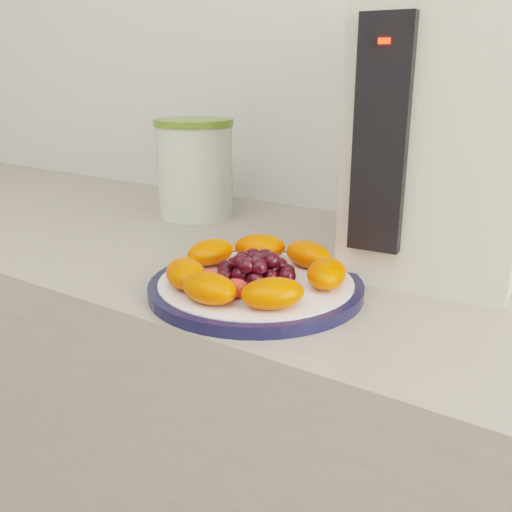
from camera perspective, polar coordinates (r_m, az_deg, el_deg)
The scene contains 8 objects.
plate_rim at distance 0.74m, azimuth -0.00°, elevation -3.15°, with size 0.28×0.28×0.01m, color black.
plate_face at distance 0.73m, azimuth -0.00°, elevation -3.08°, with size 0.25×0.25×0.02m, color white.
canister at distance 1.12m, azimuth -6.11°, elevation 8.39°, with size 0.15×0.15×0.17m, color #375F0D.
canister_lid at distance 1.11m, azimuth -6.27°, elevation 13.15°, with size 0.15×0.15×0.01m, color #537623.
appliance_body at distance 0.86m, azimuth 19.10°, elevation 11.61°, with size 0.22×0.31×0.38m, color beige.
appliance_panel at distance 0.72m, azimuth 12.41°, elevation 11.52°, with size 0.07×0.02×0.28m, color black.
appliance_led at distance 0.71m, azimuth 12.73°, elevation 20.25°, with size 0.01×0.01×0.01m, color #FF0C05.
fruit_plate at distance 0.73m, azimuth -0.41°, elevation -1.23°, with size 0.24×0.24×0.04m.
Camera 1 is at (0.33, 0.47, 1.17)m, focal length 40.00 mm.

